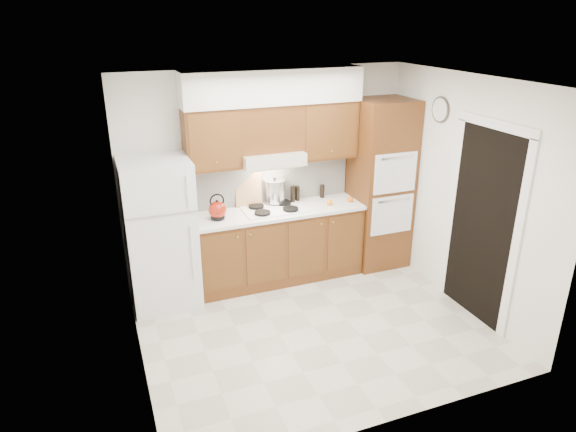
{
  "coord_description": "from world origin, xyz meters",
  "views": [
    {
      "loc": [
        -1.98,
        -4.32,
        3.17
      ],
      "look_at": [
        -0.13,
        0.45,
        1.15
      ],
      "focal_mm": 32.0,
      "sensor_mm": 36.0,
      "label": 1
    }
  ],
  "objects_px": {
    "stock_pot": "(275,191)",
    "kettle": "(217,210)",
    "fridge": "(160,234)",
    "oven_cabinet": "(380,185)"
  },
  "relations": [
    {
      "from": "stock_pot",
      "to": "oven_cabinet",
      "type": "bearing_deg",
      "value": -9.65
    },
    {
      "from": "fridge",
      "to": "kettle",
      "type": "bearing_deg",
      "value": 0.94
    },
    {
      "from": "fridge",
      "to": "stock_pot",
      "type": "height_order",
      "value": "fridge"
    },
    {
      "from": "fridge",
      "to": "oven_cabinet",
      "type": "relative_size",
      "value": 0.78
    },
    {
      "from": "fridge",
      "to": "stock_pot",
      "type": "distance_m",
      "value": 1.52
    },
    {
      "from": "stock_pot",
      "to": "fridge",
      "type": "bearing_deg",
      "value": -169.66
    },
    {
      "from": "kettle",
      "to": "stock_pot",
      "type": "xyz_separation_m",
      "value": [
        0.8,
        0.26,
        0.05
      ]
    },
    {
      "from": "fridge",
      "to": "oven_cabinet",
      "type": "distance_m",
      "value": 2.86
    },
    {
      "from": "fridge",
      "to": "kettle",
      "type": "distance_m",
      "value": 0.7
    },
    {
      "from": "stock_pot",
      "to": "kettle",
      "type": "bearing_deg",
      "value": -162.18
    }
  ]
}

